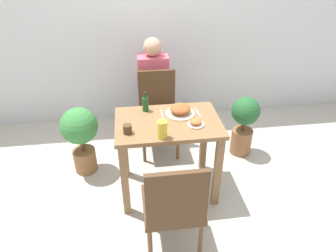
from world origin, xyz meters
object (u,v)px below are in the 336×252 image
(chair_far, at_px, (158,108))
(potted_plant_right, at_px, (244,122))
(side_plate, at_px, (196,123))
(sauce_bottle, at_px, (145,103))
(chair_near, at_px, (174,205))
(juice_glass, at_px, (162,129))
(drink_cup, at_px, (127,129))
(food_plate, at_px, (180,110))
(person_figure, at_px, (154,88))
(potted_plant_left, at_px, (80,134))

(chair_far, distance_m, potted_plant_right, 0.94)
(side_plate, relative_size, sauce_bottle, 0.76)
(chair_near, distance_m, juice_glass, 0.57)
(chair_near, bearing_deg, side_plate, -113.91)
(side_plate, height_order, sauce_bottle, sauce_bottle)
(drink_cup, height_order, sauce_bottle, sauce_bottle)
(potted_plant_right, bearing_deg, food_plate, -154.61)
(juice_glass, bearing_deg, drink_cup, 159.88)
(chair_near, bearing_deg, drink_cup, -63.24)
(chair_far, relative_size, potted_plant_right, 1.32)
(chair_near, bearing_deg, food_plate, -102.29)
(food_plate, height_order, drink_cup, food_plate)
(food_plate, height_order, person_figure, person_figure)
(side_plate, bearing_deg, sauce_bottle, 142.17)
(potted_plant_left, bearing_deg, potted_plant_right, 2.78)
(juice_glass, relative_size, person_figure, 0.12)
(side_plate, relative_size, person_figure, 0.12)
(sauce_bottle, height_order, potted_plant_right, sauce_bottle)
(chair_far, xyz_separation_m, drink_cup, (-0.32, -0.84, 0.29))
(juice_glass, distance_m, person_figure, 1.31)
(drink_cup, relative_size, person_figure, 0.06)
(chair_far, xyz_separation_m, potted_plant_left, (-0.79, -0.31, -0.06))
(side_plate, bearing_deg, juice_glass, -154.03)
(drink_cup, height_order, potted_plant_left, drink_cup)
(chair_far, bearing_deg, sauce_bottle, -107.88)
(drink_cup, xyz_separation_m, potted_plant_right, (1.22, 0.61, -0.40))
(side_plate, relative_size, potted_plant_right, 0.21)
(food_plate, height_order, sauce_bottle, sauce_bottle)
(food_plate, distance_m, potted_plant_left, 1.03)
(person_figure, bearing_deg, potted_plant_left, -139.75)
(potted_plant_left, bearing_deg, sauce_bottle, -15.64)
(chair_far, height_order, potted_plant_right, chair_far)
(chair_near, xyz_separation_m, side_plate, (0.27, 0.61, 0.28))
(potted_plant_left, relative_size, potted_plant_right, 1.06)
(sauce_bottle, xyz_separation_m, person_figure, (0.14, 0.84, -0.25))
(chair_near, height_order, food_plate, chair_near)
(juice_glass, height_order, person_figure, person_figure)
(side_plate, bearing_deg, drink_cup, -175.38)
(chair_far, bearing_deg, drink_cup, -111.18)
(chair_near, xyz_separation_m, potted_plant_right, (0.94, 1.17, -0.11))
(chair_near, distance_m, side_plate, 0.72)
(chair_far, xyz_separation_m, juice_glass, (-0.06, -0.93, 0.32))
(food_plate, height_order, juice_glass, juice_glass)
(side_plate, bearing_deg, food_plate, 115.12)
(chair_near, distance_m, potted_plant_left, 1.33)
(food_plate, distance_m, side_plate, 0.22)
(food_plate, relative_size, juice_glass, 1.81)
(juice_glass, distance_m, sauce_bottle, 0.45)
(chair_near, xyz_separation_m, person_figure, (0.03, 1.75, 0.08))
(sauce_bottle, bearing_deg, potted_plant_right, 13.83)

